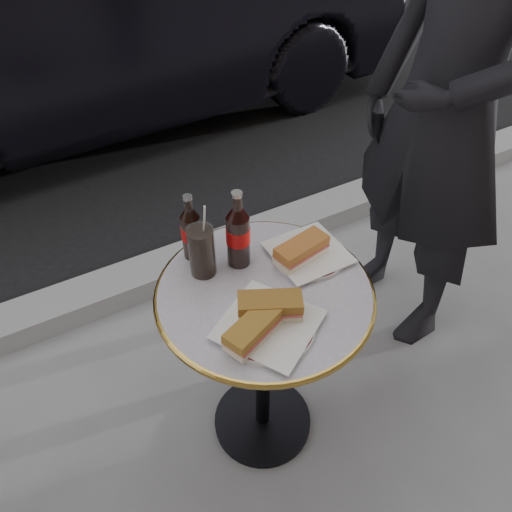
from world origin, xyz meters
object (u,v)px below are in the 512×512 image
plate_left (269,326)px  pedestrian (448,114)px  bistro_table (263,366)px  plate_right (308,254)px  cola_bottle_left (191,227)px  cola_glass (202,251)px  parked_car (99,16)px  cola_bottle_right (238,229)px

plate_left → pedestrian: 0.98m
bistro_table → plate_right: plate_right is taller
cola_bottle_left → cola_glass: 0.08m
bistro_table → pedestrian: 1.04m
plate_left → cola_glass: 0.29m
bistro_table → plate_right: 0.42m
plate_left → parked_car: bearing=82.8°
plate_right → cola_glass: bearing=163.2°
cola_bottle_right → pedestrian: 0.85m
plate_left → parked_car: size_ratio=0.06×
cola_bottle_left → parked_car: (0.41, 2.43, -0.14)m
cola_bottle_right → cola_glass: 0.12m
cola_glass → parked_car: bearing=80.7°
cola_bottle_right → pedestrian: (0.84, 0.08, 0.11)m
pedestrian → cola_bottle_right: bearing=-87.1°
cola_glass → plate_right: bearing=-16.8°
plate_left → pedestrian: pedestrian is taller
plate_right → cola_bottle_right: 0.24m
bistro_table → cola_glass: cola_glass is taller
bistro_table → parked_car: (0.29, 2.66, 0.33)m
bistro_table → cola_glass: (-0.12, 0.15, 0.45)m
cola_glass → pedestrian: pedestrian is taller
cola_glass → cola_bottle_left: bearing=87.1°
plate_left → pedestrian: (0.89, 0.34, 0.22)m
plate_right → pedestrian: (0.65, 0.16, 0.22)m
parked_car → pedestrian: (0.54, -2.44, 0.26)m
cola_bottle_left → cola_glass: size_ratio=1.38×
bistro_table → cola_bottle_right: size_ratio=2.91×
bistro_table → plate_right: bearing=17.5°
cola_bottle_right → plate_right: bearing=-22.0°
plate_left → cola_glass: size_ratio=1.54×
cola_glass → pedestrian: size_ratio=0.08×
bistro_table → pedestrian: bearing=14.4°
cola_bottle_right → pedestrian: size_ratio=0.13×
cola_bottle_right → pedestrian: bearing=5.3°
parked_car → cola_bottle_left: bearing=167.9°
plate_left → plate_right: plate_left is taller
bistro_table → plate_left: (-0.06, -0.12, 0.37)m
cola_glass → plate_left: bearing=-77.8°
bistro_table → pedestrian: size_ratio=0.38×
plate_right → pedestrian: pedestrian is taller
cola_bottle_left → cola_glass: cola_bottle_left is taller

